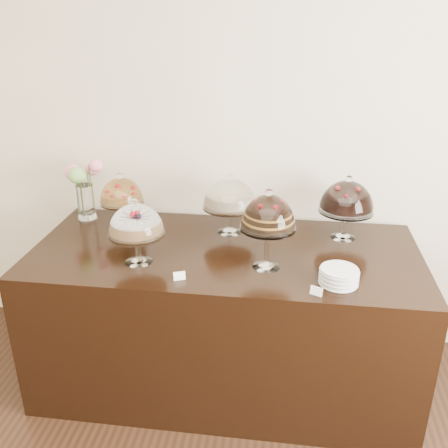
# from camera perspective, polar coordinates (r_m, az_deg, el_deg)

# --- Properties ---
(wall_back) EXTENTS (5.00, 0.04, 3.00)m
(wall_back) POSITION_cam_1_polar(r_m,az_deg,el_deg) (3.17, 2.22, 11.28)
(wall_back) COLOR beige
(wall_back) RESTS_ON ground
(display_counter) EXTENTS (2.20, 1.00, 0.90)m
(display_counter) POSITION_cam_1_polar(r_m,az_deg,el_deg) (3.07, 0.13, -10.47)
(display_counter) COLOR black
(display_counter) RESTS_ON ground
(cake_stand_sugar_sponge) EXTENTS (0.30, 0.30, 0.37)m
(cake_stand_sugar_sponge) POSITION_cam_1_polar(r_m,az_deg,el_deg) (2.66, -10.04, 0.15)
(cake_stand_sugar_sponge) COLOR white
(cake_stand_sugar_sponge) RESTS_ON display_counter
(cake_stand_choco_layer) EXTENTS (0.29, 0.29, 0.44)m
(cake_stand_choco_layer) POSITION_cam_1_polar(r_m,az_deg,el_deg) (2.55, 5.08, 1.01)
(cake_stand_choco_layer) COLOR white
(cake_stand_choco_layer) RESTS_ON display_counter
(cake_stand_cheesecake) EXTENTS (0.33, 0.33, 0.37)m
(cake_stand_cheesecake) POSITION_cam_1_polar(r_m,az_deg,el_deg) (2.98, 0.67, 3.24)
(cake_stand_cheesecake) COLOR white
(cake_stand_cheesecake) RESTS_ON display_counter
(cake_stand_dark_choco) EXTENTS (0.32, 0.32, 0.39)m
(cake_stand_dark_choco) POSITION_cam_1_polar(r_m,az_deg,el_deg) (2.99, 13.87, 2.79)
(cake_stand_dark_choco) COLOR white
(cake_stand_dark_choco) RESTS_ON display_counter
(cake_stand_fruit_tart) EXTENTS (0.27, 0.27, 0.36)m
(cake_stand_fruit_tart) POSITION_cam_1_polar(r_m,az_deg,el_deg) (3.11, -11.66, 3.45)
(cake_stand_fruit_tart) COLOR white
(cake_stand_fruit_tart) RESTS_ON display_counter
(flower_vase) EXTENTS (0.25, 0.26, 0.40)m
(flower_vase) POSITION_cam_1_polar(r_m,az_deg,el_deg) (3.32, -15.80, 4.30)
(flower_vase) COLOR white
(flower_vase) RESTS_ON display_counter
(plate_stack) EXTENTS (0.19, 0.19, 0.08)m
(plate_stack) POSITION_cam_1_polar(r_m,az_deg,el_deg) (2.55, 12.99, -5.84)
(plate_stack) COLOR silver
(plate_stack) RESTS_ON display_counter
(price_card_left) EXTENTS (0.06, 0.04, 0.04)m
(price_card_left) POSITION_cam_1_polar(r_m,az_deg,el_deg) (2.54, -5.12, -5.93)
(price_card_left) COLOR white
(price_card_left) RESTS_ON display_counter
(price_card_right) EXTENTS (0.06, 0.04, 0.04)m
(price_card_right) POSITION_cam_1_polar(r_m,az_deg,el_deg) (2.44, 10.50, -7.54)
(price_card_right) COLOR white
(price_card_right) RESTS_ON display_counter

